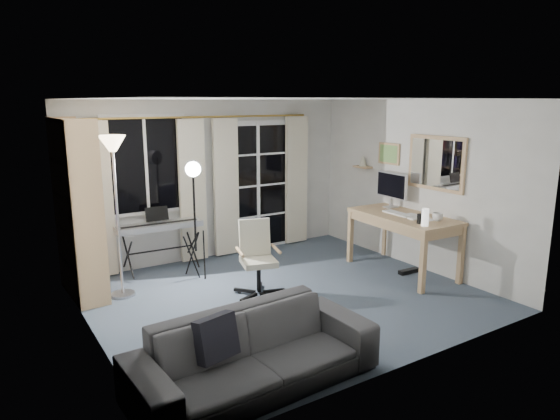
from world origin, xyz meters
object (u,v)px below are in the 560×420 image
at_px(desk, 403,222).
at_px(studio_light, 193,182).
at_px(monitor, 392,186).
at_px(sofa, 254,341).
at_px(office_chair, 256,251).
at_px(bookshelf, 76,215).
at_px(mug, 438,216).
at_px(torchiere_lamp, 114,168).
at_px(keyboard_piano, 159,227).

bearing_deg(desk, studio_light, 155.20).
height_order(monitor, sofa, monitor).
bearing_deg(office_chair, studio_light, 131.10).
bearing_deg(bookshelf, sofa, -76.73).
bearing_deg(office_chair, mug, -6.73).
xyz_separation_m(torchiere_lamp, studio_light, (1.03, 0.09, -0.27)).
distance_m(bookshelf, mug, 4.57).
bearing_deg(studio_light, mug, -12.13).
bearing_deg(keyboard_piano, torchiere_lamp, -137.21).
bearing_deg(keyboard_piano, sofa, -93.08).
bearing_deg(torchiere_lamp, monitor, -11.74).
bearing_deg(torchiere_lamp, mug, -25.24).
relative_size(monitor, sofa, 0.28).
bearing_deg(sofa, desk, 21.22).
xyz_separation_m(keyboard_piano, monitor, (3.06, -1.39, 0.49)).
relative_size(desk, monitor, 2.64).
distance_m(keyboard_piano, desk, 3.41).
bearing_deg(bookshelf, desk, -22.88).
bearing_deg(keyboard_piano, desk, -30.01).
xyz_separation_m(keyboard_piano, office_chair, (0.75, -1.42, -0.10)).
distance_m(torchiere_lamp, desk, 3.89).
height_order(studio_light, office_chair, studio_light).
bearing_deg(studio_light, bookshelf, -164.38).
bearing_deg(torchiere_lamp, studio_light, 4.86).
xyz_separation_m(bookshelf, torchiere_lamp, (0.43, -0.26, 0.56)).
relative_size(bookshelf, monitor, 3.64).
xyz_separation_m(studio_light, monitor, (2.75, -0.87, -0.18)).
height_order(keyboard_piano, desk, keyboard_piano).
xyz_separation_m(bookshelf, studio_light, (1.46, -0.17, 0.29)).
xyz_separation_m(bookshelf, monitor, (4.20, -1.05, 0.11)).
relative_size(studio_light, monitor, 2.76).
xyz_separation_m(keyboard_piano, mug, (2.97, -2.34, 0.25)).
bearing_deg(desk, keyboard_piano, 149.98).
bearing_deg(office_chair, keyboard_piano, 133.50).
bearing_deg(mug, monitor, 84.23).
height_order(desk, sofa, desk).
xyz_separation_m(torchiere_lamp, office_chair, (1.46, -0.82, -1.05)).
height_order(keyboard_piano, mug, mug).
bearing_deg(studio_light, torchiere_lamp, -152.75).
distance_m(bookshelf, sofa, 3.08).
xyz_separation_m(desk, monitor, (0.20, 0.45, 0.42)).
height_order(keyboard_piano, sofa, keyboard_piano).
bearing_deg(desk, sofa, -153.55).
height_order(bookshelf, office_chair, bookshelf).
height_order(desk, mug, mug).
distance_m(office_chair, desk, 2.17).
xyz_separation_m(keyboard_piano, studio_light, (0.32, -0.51, 0.67)).
xyz_separation_m(desk, mug, (0.10, -0.50, 0.17)).
bearing_deg(sofa, torchiere_lamp, 95.74).
bearing_deg(mug, office_chair, 157.52).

